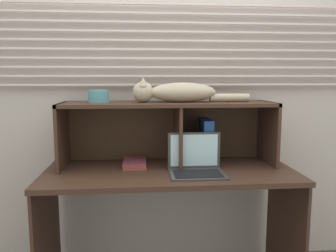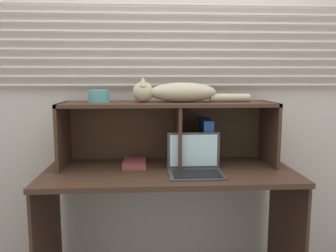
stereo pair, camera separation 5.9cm
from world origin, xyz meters
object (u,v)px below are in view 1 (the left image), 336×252
(laptop, at_px, (196,165))
(binder_upright, at_px, (206,142))
(cat, at_px, (177,92))
(small_basket, at_px, (99,96))
(book_stack, at_px, (135,163))

(laptop, height_order, binder_upright, binder_upright)
(laptop, xyz_separation_m, binder_upright, (0.10, 0.21, 0.10))
(cat, bearing_deg, small_basket, 180.00)
(cat, xyz_separation_m, binder_upright, (0.19, 0.00, -0.32))
(binder_upright, distance_m, book_stack, 0.48)
(laptop, distance_m, book_stack, 0.42)
(cat, height_order, book_stack, cat)
(binder_upright, bearing_deg, small_basket, 180.00)
(cat, relative_size, laptop, 2.32)
(laptop, relative_size, book_stack, 1.20)
(cat, height_order, laptop, cat)
(cat, xyz_separation_m, small_basket, (-0.49, 0.00, -0.02))
(book_stack, relative_size, small_basket, 2.07)
(laptop, distance_m, binder_upright, 0.25)
(laptop, bearing_deg, book_stack, 149.42)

